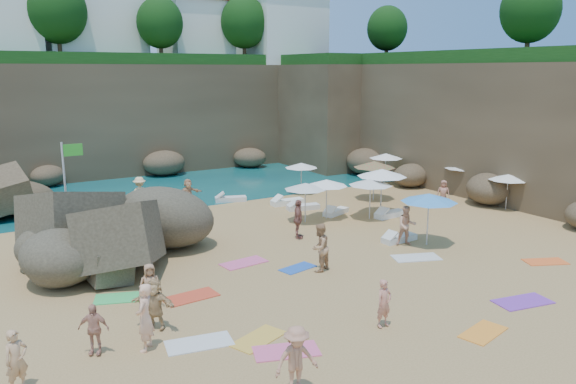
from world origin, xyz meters
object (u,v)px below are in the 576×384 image
person_stand_3 (298,219)px  person_stand_5 (188,193)px  person_stand_4 (443,193)px  rock_outcrop (126,262)px  person_stand_6 (145,317)px  person_stand_0 (16,360)px  parasol_1 (301,165)px  person_stand_2 (140,194)px  flag_pole (68,180)px  person_stand_1 (320,248)px  lounger_0 (287,202)px  parasol_2 (327,183)px  parasol_0 (305,186)px

person_stand_3 → person_stand_5: (-2.13, 8.22, -0.09)m
person_stand_4 → person_stand_5: (-12.65, 7.10, 0.09)m
rock_outcrop → person_stand_6: bearing=-101.4°
person_stand_0 → person_stand_3: person_stand_3 is taller
person_stand_4 → person_stand_3: bearing=-127.3°
person_stand_4 → parasol_1: bearing=173.7°
person_stand_0 → person_stand_2: 17.89m
person_stand_6 → person_stand_0: bearing=-46.5°
flag_pole → person_stand_3: size_ratio=2.51×
person_stand_1 → person_stand_4: (12.12, 5.18, -0.21)m
person_stand_2 → person_stand_4: size_ratio=1.28×
lounger_0 → person_stand_5: (-5.15, 2.28, 0.67)m
person_stand_4 → person_stand_0: bearing=-113.8°
person_stand_1 → person_stand_4: bearing=177.3°
parasol_2 → person_stand_5: (-5.27, 5.99, -1.09)m
rock_outcrop → person_stand_2: person_stand_2 is taller
parasol_1 → parasol_0: bearing=-120.8°
person_stand_2 → person_stand_5: (2.52, -0.76, -0.12)m
parasol_0 → person_stand_3: 2.99m
parasol_0 → person_stand_4: parasol_0 is taller
person_stand_1 → person_stand_3: bearing=-137.2°
flag_pole → parasol_2: flag_pole is taller
flag_pole → person_stand_6: 11.42m
person_stand_2 → parasol_1: bearing=-173.5°
person_stand_1 → person_stand_2: size_ratio=1.00×
parasol_0 → flag_pole: bearing=167.8°
person_stand_0 → person_stand_6: 3.29m
rock_outcrop → flag_pole: size_ratio=1.55×
flag_pole → person_stand_0: bearing=-106.6°
person_stand_1 → person_stand_4: 13.18m
person_stand_1 → person_stand_3: person_stand_1 is taller
rock_outcrop → parasol_1: (13.02, 7.18, 1.79)m
person_stand_3 → person_stand_2: bearing=61.5°
flag_pole → rock_outcrop: bearing=-70.1°
parasol_2 → lounger_0: parasol_2 is taller
person_stand_1 → person_stand_5: size_ratio=1.15×
person_stand_0 → person_stand_4: size_ratio=1.06×
parasol_2 → person_stand_0: size_ratio=1.41×
rock_outcrop → person_stand_6: 7.80m
flag_pole → parasol_0: flag_pole is taller
person_stand_3 → person_stand_0: bearing=153.6°
lounger_0 → person_stand_1: bearing=-111.9°
person_stand_3 → person_stand_4: 10.59m
person_stand_2 → flag_pole: bearing=57.2°
parasol_2 → person_stand_6: 15.32m
parasol_2 → lounger_0: bearing=91.9°
lounger_0 → flag_pole: bearing=-170.5°
parasol_2 → person_stand_3: size_ratio=1.20×
flag_pole → person_stand_6: (-0.20, -11.25, -1.96)m
lounger_0 → person_stand_4: size_ratio=1.31×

